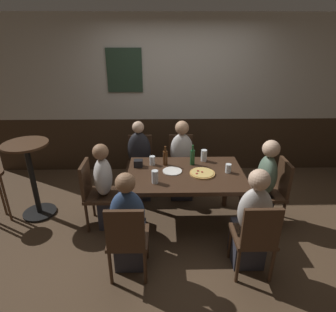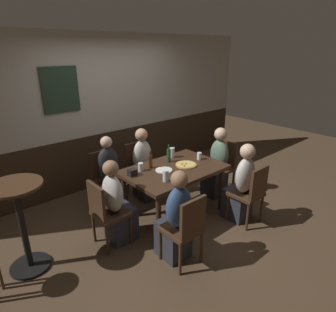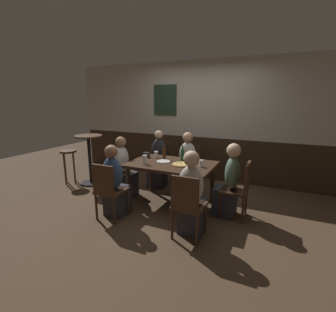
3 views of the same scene
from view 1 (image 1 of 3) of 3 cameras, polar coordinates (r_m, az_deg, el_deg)
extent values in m
plane|color=#4C3826|center=(3.86, 3.28, -13.21)|extent=(12.00, 12.00, 0.00)
cube|color=#332316|center=(5.07, 2.09, 2.49)|extent=(6.40, 0.10, 0.95)
cube|color=#B7B2A8|center=(4.76, 2.33, 17.24)|extent=(6.40, 0.10, 1.65)
cube|color=#233828|center=(4.73, -8.80, 16.73)|extent=(0.56, 0.03, 0.68)
cube|color=#382316|center=(3.47, 3.55, -3.75)|extent=(1.42, 0.94, 0.05)
cylinder|color=#382316|center=(3.35, -6.86, -12.56)|extent=(0.07, 0.07, 0.69)
cylinder|color=#382316|center=(3.44, 14.32, -12.04)|extent=(0.07, 0.07, 0.69)
cylinder|color=#382316|center=(4.00, -5.83, -5.93)|extent=(0.07, 0.07, 0.69)
cylinder|color=#382316|center=(4.08, 11.64, -5.68)|extent=(0.07, 0.07, 0.69)
cube|color=#422B1C|center=(3.84, 19.42, -7.19)|extent=(0.40, 0.40, 0.04)
cube|color=#422B1C|center=(3.80, 22.45, -3.99)|extent=(0.04, 0.36, 0.43)
cylinder|color=#422B1C|center=(3.77, 17.32, -11.57)|extent=(0.04, 0.04, 0.41)
cylinder|color=#422B1C|center=(4.04, 15.90, -8.82)|extent=(0.04, 0.04, 0.41)
cylinder|color=#422B1C|center=(3.89, 22.18, -11.18)|extent=(0.04, 0.04, 0.41)
cylinder|color=#422B1C|center=(4.14, 20.46, -8.55)|extent=(0.04, 0.04, 0.41)
cube|color=#422B1C|center=(4.32, 2.65, -2.13)|extent=(0.40, 0.40, 0.04)
cube|color=#422B1C|center=(4.39, 2.57, 1.66)|extent=(0.36, 0.04, 0.43)
cylinder|color=#422B1C|center=(4.29, 5.01, -5.81)|extent=(0.04, 0.04, 0.41)
cylinder|color=#422B1C|center=(4.27, 0.44, -5.87)|extent=(0.04, 0.04, 0.41)
cylinder|color=#422B1C|center=(4.59, 4.60, -3.71)|extent=(0.04, 0.04, 0.41)
cylinder|color=#422B1C|center=(4.57, 0.34, -3.75)|extent=(0.04, 0.04, 0.41)
cube|color=#422B1C|center=(3.08, 16.73, -15.26)|extent=(0.40, 0.40, 0.04)
cube|color=#422B1C|center=(2.80, 18.37, -13.78)|extent=(0.36, 0.04, 0.43)
cylinder|color=#422B1C|center=(3.30, 12.46, -16.70)|extent=(0.04, 0.04, 0.41)
cylinder|color=#422B1C|center=(3.39, 18.28, -16.19)|extent=(0.04, 0.04, 0.41)
cylinder|color=#422B1C|center=(3.06, 13.92, -20.79)|extent=(0.04, 0.04, 0.41)
cylinder|color=#422B1C|center=(3.16, 20.28, -20.07)|extent=(0.04, 0.04, 0.41)
cube|color=#422B1C|center=(3.69, -13.24, -7.72)|extent=(0.40, 0.40, 0.04)
cube|color=#422B1C|center=(3.62, -16.38, -4.47)|extent=(0.04, 0.36, 0.43)
cylinder|color=#422B1C|center=(3.92, -9.98, -9.28)|extent=(0.04, 0.04, 0.41)
cylinder|color=#422B1C|center=(3.64, -10.75, -12.19)|extent=(0.04, 0.04, 0.41)
cylinder|color=#422B1C|center=(3.98, -14.88, -9.16)|extent=(0.04, 0.04, 0.41)
cylinder|color=#422B1C|center=(3.71, -16.05, -11.99)|extent=(0.04, 0.04, 0.41)
cube|color=#422B1C|center=(4.33, -5.65, -2.19)|extent=(0.40, 0.40, 0.04)
cube|color=#422B1C|center=(4.40, -5.61, 1.60)|extent=(0.36, 0.04, 0.43)
cylinder|color=#422B1C|center=(4.27, -3.41, -5.89)|extent=(0.04, 0.04, 0.41)
cylinder|color=#422B1C|center=(4.30, -7.97, -5.89)|extent=(0.04, 0.04, 0.41)
cylinder|color=#422B1C|center=(4.57, -3.26, -3.78)|extent=(0.04, 0.04, 0.41)
cylinder|color=#422B1C|center=(4.60, -7.51, -3.79)|extent=(0.04, 0.04, 0.41)
cube|color=#422B1C|center=(2.97, -8.00, -16.03)|extent=(0.40, 0.40, 0.04)
cube|color=#422B1C|center=(2.68, -8.73, -14.63)|extent=(0.36, 0.04, 0.43)
cylinder|color=#422B1C|center=(3.26, -10.53, -17.07)|extent=(0.04, 0.04, 0.41)
cylinder|color=#422B1C|center=(3.23, -4.28, -17.23)|extent=(0.04, 0.04, 0.41)
cylinder|color=#422B1C|center=(3.02, -11.56, -21.27)|extent=(0.04, 0.04, 0.41)
cylinder|color=#422B1C|center=(2.98, -4.63, -21.52)|extent=(0.04, 0.04, 0.41)
cube|color=#2D2D38|center=(3.90, 17.19, -9.87)|extent=(0.34, 0.32, 0.45)
ellipsoid|color=#56705B|center=(3.70, 19.40, -3.58)|extent=(0.22, 0.34, 0.51)
sphere|color=#DBB293|center=(3.56, 20.15, 1.40)|extent=(0.21, 0.21, 0.21)
cube|color=#2D2D38|center=(4.30, 2.71, -5.35)|extent=(0.32, 0.34, 0.45)
ellipsoid|color=silver|center=(4.17, 2.76, 1.12)|extent=(0.34, 0.22, 0.53)
sphere|color=tan|center=(4.05, 2.86, 5.73)|extent=(0.20, 0.20, 0.20)
cube|color=#2D2D38|center=(3.30, 15.64, -16.64)|extent=(0.32, 0.34, 0.45)
ellipsoid|color=silver|center=(2.95, 17.15, -10.58)|extent=(0.34, 0.22, 0.51)
sphere|color=#DBB293|center=(2.77, 18.01, -4.59)|extent=(0.21, 0.21, 0.21)
cube|color=#2D2D38|center=(3.77, -10.98, -10.42)|extent=(0.34, 0.32, 0.45)
ellipsoid|color=silver|center=(3.55, -13.00, -4.09)|extent=(0.22, 0.34, 0.49)
sphere|color=#936B4C|center=(3.41, -13.51, 0.83)|extent=(0.19, 0.19, 0.19)
cube|color=#2D2D38|center=(4.31, -5.67, -5.40)|extent=(0.32, 0.34, 0.45)
ellipsoid|color=black|center=(4.17, -5.86, 1.22)|extent=(0.34, 0.22, 0.55)
sphere|color=#DBB293|center=(4.05, -6.06, 5.83)|extent=(0.17, 0.17, 0.17)
cube|color=#2D2D38|center=(3.20, -7.52, -17.37)|extent=(0.32, 0.34, 0.45)
ellipsoid|color=#334C7A|center=(2.84, -8.22, -11.33)|extent=(0.34, 0.22, 0.50)
sphere|color=#936B4C|center=(2.66, -8.64, -5.39)|extent=(0.19, 0.19, 0.19)
cylinder|color=tan|center=(3.44, 6.96, -3.50)|extent=(0.31, 0.31, 0.02)
cylinder|color=#DBB760|center=(3.44, 6.97, -3.32)|extent=(0.27, 0.27, 0.01)
cylinder|color=maroon|center=(3.39, 5.85, -3.54)|extent=(0.03, 0.03, 0.00)
cylinder|color=maroon|center=(3.46, 6.07, -3.00)|extent=(0.03, 0.03, 0.00)
cylinder|color=maroon|center=(3.44, 6.93, -3.21)|extent=(0.03, 0.03, 0.00)
cylinder|color=silver|center=(3.52, 12.09, -2.42)|extent=(0.07, 0.07, 0.11)
cylinder|color=#C6842D|center=(3.53, 12.07, -2.64)|extent=(0.06, 0.06, 0.08)
cylinder|color=silver|center=(3.77, 7.28, 0.11)|extent=(0.08, 0.08, 0.15)
cylinder|color=#B26623|center=(3.77, 7.27, -0.07)|extent=(0.07, 0.07, 0.13)
cylinder|color=silver|center=(3.20, -2.66, -4.22)|extent=(0.08, 0.08, 0.15)
cylinder|color=gold|center=(3.21, -2.66, -4.46)|extent=(0.07, 0.07, 0.12)
cylinder|color=silver|center=(3.64, -3.19, -0.91)|extent=(0.07, 0.07, 0.12)
cylinder|color=#B26623|center=(3.65, -3.18, -1.23)|extent=(0.06, 0.06, 0.07)
cylinder|color=#194723|center=(3.64, 4.96, -0.29)|extent=(0.06, 0.06, 0.20)
cylinder|color=#194723|center=(3.59, 5.04, 1.66)|extent=(0.03, 0.03, 0.07)
cylinder|color=#42230F|center=(3.62, -0.56, -0.43)|extent=(0.06, 0.06, 0.19)
cylinder|color=#42230F|center=(3.57, -0.57, 1.45)|extent=(0.03, 0.03, 0.07)
cylinder|color=white|center=(3.48, 0.88, -3.07)|extent=(0.24, 0.24, 0.01)
cube|color=black|center=(3.61, -6.02, -1.48)|extent=(0.11, 0.09, 0.09)
cylinder|color=black|center=(4.38, -24.47, -10.34)|extent=(0.44, 0.44, 0.03)
cylinder|color=black|center=(4.14, -25.66, -4.43)|extent=(0.07, 0.07, 0.99)
cylinder|color=#472D1C|center=(3.94, -26.96, 2.13)|extent=(0.56, 0.56, 0.03)
cylinder|color=#513521|center=(4.25, -29.95, -7.46)|extent=(0.03, 0.03, 0.68)
cylinder|color=#513521|center=(4.41, -30.69, -6.52)|extent=(0.03, 0.03, 0.68)
camera|label=2|loc=(2.29, -84.46, 3.35)|focal=30.63mm
camera|label=3|loc=(2.04, 97.58, -19.44)|focal=26.20mm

